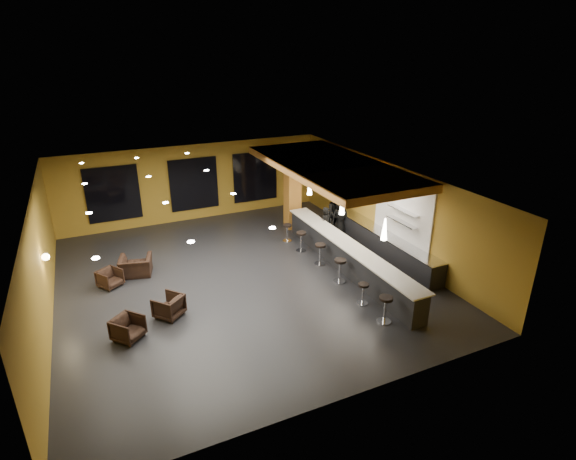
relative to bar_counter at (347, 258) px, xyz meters
name	(u,v)px	position (x,y,z in m)	size (l,w,h in m)	color
floor	(242,279)	(-3.65, 1.00, -0.55)	(12.00, 13.00, 0.10)	black
ceiling	(238,181)	(-3.65, 1.00, 3.05)	(12.00, 13.00, 0.10)	black
wall_back	(193,182)	(-3.65, 7.55, 1.25)	(12.00, 0.10, 3.50)	olive
wall_front	(341,339)	(-3.65, -5.55, 1.25)	(12.00, 0.10, 3.50)	olive
wall_left	(39,267)	(-9.70, 1.00, 1.25)	(0.10, 13.00, 3.50)	olive
wall_right	(388,207)	(2.40, 1.00, 1.25)	(0.10, 13.00, 3.50)	olive
wood_soffit	(331,166)	(0.35, 2.00, 2.86)	(3.60, 8.00, 0.28)	#AF7133
window_left	(113,194)	(-7.15, 7.44, 1.20)	(2.20, 0.06, 2.40)	black
window_center	(194,184)	(-3.65, 7.44, 1.20)	(2.20, 0.06, 2.40)	black
window_right	(255,177)	(-0.65, 7.44, 1.20)	(2.20, 0.06, 2.40)	black
tile_backsplash	(403,209)	(2.31, 0.00, 1.50)	(0.06, 3.20, 2.40)	white
bar_counter	(347,258)	(0.00, 0.00, 0.00)	(0.60, 8.00, 1.00)	black
bar_top	(348,244)	(0.00, 0.00, 0.52)	(0.78, 8.10, 0.05)	beige
prep_counter	(384,245)	(2.00, 0.50, -0.07)	(0.70, 6.00, 0.86)	black
prep_top	(385,234)	(2.00, 0.50, 0.39)	(0.72, 6.00, 0.03)	silver
wall_shelf_lower	(402,222)	(2.17, -0.20, 1.10)	(0.30, 1.50, 0.03)	silver
wall_shelf_upper	(403,210)	(2.17, -0.20, 1.55)	(0.30, 1.50, 0.03)	silver
column	(292,190)	(0.00, 4.60, 1.25)	(0.60, 0.60, 3.50)	#A36724
wall_sconce	(46,257)	(-9.53, 1.50, 1.30)	(0.22, 0.22, 0.22)	#FFE5B2
pendant_0	(385,229)	(0.00, -2.00, 1.85)	(0.20, 0.20, 0.70)	white
pendant_1	(342,205)	(0.00, 0.50, 1.85)	(0.20, 0.20, 0.70)	white
pendant_2	(310,186)	(0.00, 3.00, 1.85)	(0.20, 0.20, 0.70)	white
staff_a	(326,226)	(0.50, 2.41, 0.28)	(0.57, 0.37, 1.55)	black
staff_b	(336,213)	(1.42, 3.24, 0.41)	(0.88, 0.69, 1.82)	black
staff_c	(340,218)	(1.47, 2.95, 0.29)	(0.78, 0.50, 1.59)	black
armchair_a	(128,328)	(-7.69, -1.00, -0.16)	(0.72, 0.75, 0.68)	black
armchair_b	(169,306)	(-6.44, -0.34, -0.15)	(0.75, 0.77, 0.70)	black
armchair_c	(110,278)	(-7.89, 2.32, -0.19)	(0.67, 0.69, 0.62)	black
armchair_d	(136,266)	(-6.98, 2.81, -0.15)	(1.08, 0.94, 0.70)	black
bar_stool_0	(385,306)	(-0.74, -3.31, 0.04)	(0.43, 0.43, 0.84)	silver
bar_stool_1	(363,291)	(-0.76, -2.19, -0.04)	(0.36, 0.36, 0.71)	silver
bar_stool_2	(340,268)	(-0.68, -0.65, 0.04)	(0.43, 0.43, 0.85)	silver
bar_stool_3	(320,252)	(-0.66, 0.81, 0.03)	(0.42, 0.42, 0.82)	silver
bar_stool_4	(301,239)	(-0.77, 2.16, 0.01)	(0.41, 0.41, 0.80)	silver
bar_stool_5	(287,231)	(-0.86, 3.28, -0.02)	(0.38, 0.38, 0.74)	silver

